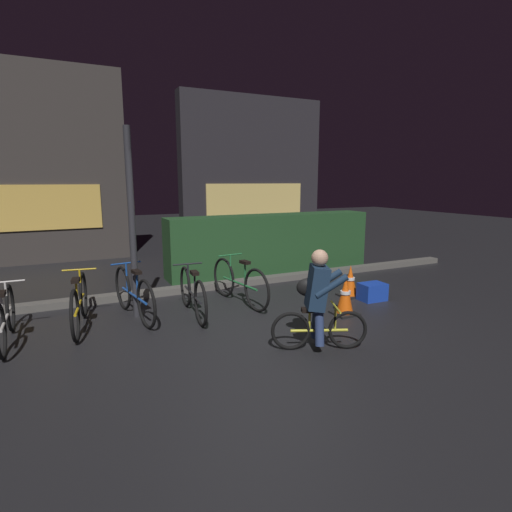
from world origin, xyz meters
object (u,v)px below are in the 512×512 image
at_px(parked_bike_center_right, 192,293).
at_px(parked_bike_right_mid, 239,282).
at_px(street_post, 132,225).
at_px(parked_bike_center_left, 134,294).
at_px(blue_crate, 372,292).
at_px(parked_bike_leftmost, 6,317).
at_px(parked_bike_left_mid, 79,303).
at_px(traffic_cone_near, 345,296).
at_px(cyclist, 318,299).
at_px(traffic_cone_far, 350,281).

height_order(parked_bike_center_right, parked_bike_right_mid, parked_bike_right_mid).
height_order(street_post, parked_bike_center_left, street_post).
distance_m(parked_bike_center_left, parked_bike_right_mid, 1.72).
distance_m(parked_bike_center_left, blue_crate, 3.96).
relative_size(parked_bike_leftmost, parked_bike_center_left, 0.94).
height_order(parked_bike_left_mid, parked_bike_center_left, parked_bike_center_left).
distance_m(street_post, parked_bike_center_left, 1.04).
distance_m(traffic_cone_near, cyclist, 1.48).
xyz_separation_m(parked_bike_center_left, traffic_cone_far, (3.67, -0.49, -0.09)).
xyz_separation_m(parked_bike_center_left, parked_bike_right_mid, (1.72, -0.02, -0.00)).
distance_m(traffic_cone_far, blue_crate, 0.43).
bearing_deg(cyclist, parked_bike_center_right, 141.21).
height_order(traffic_cone_near, cyclist, cyclist).
relative_size(parked_bike_right_mid, blue_crate, 3.93).
xyz_separation_m(parked_bike_left_mid, parked_bike_center_left, (0.75, 0.09, 0.01)).
distance_m(parked_bike_right_mid, cyclist, 2.14).
xyz_separation_m(street_post, parked_bike_right_mid, (1.68, -0.07, -1.04)).
bearing_deg(traffic_cone_far, traffic_cone_near, -132.86).
distance_m(parked_bike_center_left, parked_bike_center_right, 0.87).
distance_m(blue_crate, cyclist, 2.46).
height_order(street_post, cyclist, street_post).
height_order(parked_bike_leftmost, parked_bike_right_mid, parked_bike_right_mid).
relative_size(parked_bike_right_mid, traffic_cone_near, 2.81).
relative_size(parked_bike_center_right, traffic_cone_near, 2.70).
relative_size(traffic_cone_near, traffic_cone_far, 1.08).
relative_size(street_post, parked_bike_leftmost, 1.71).
xyz_separation_m(street_post, parked_bike_center_right, (0.79, -0.32, -1.06)).
bearing_deg(parked_bike_left_mid, cyclist, -120.01).
bearing_deg(blue_crate, cyclist, -147.56).
height_order(traffic_cone_near, traffic_cone_far, traffic_cone_near).
xyz_separation_m(parked_bike_right_mid, traffic_cone_near, (1.25, -1.23, -0.07)).
bearing_deg(parked_bike_right_mid, street_post, 79.33).
xyz_separation_m(parked_bike_center_left, blue_crate, (3.87, -0.85, -0.21)).
relative_size(blue_crate, cyclist, 0.35).
relative_size(parked_bike_leftmost, traffic_cone_far, 2.88).
distance_m(parked_bike_left_mid, traffic_cone_near, 3.89).
relative_size(parked_bike_leftmost, blue_crate, 3.72).
bearing_deg(parked_bike_center_left, parked_bike_leftmost, 90.99).
distance_m(parked_bike_leftmost, parked_bike_right_mid, 3.35).
bearing_deg(traffic_cone_near, cyclist, -141.74).
bearing_deg(parked_bike_center_right, traffic_cone_near, -110.97).
height_order(parked_bike_center_left, cyclist, cyclist).
bearing_deg(blue_crate, parked_bike_center_right, 169.13).
bearing_deg(traffic_cone_far, parked_bike_right_mid, 166.38).
bearing_deg(parked_bike_leftmost, blue_crate, -95.36).
distance_m(parked_bike_left_mid, blue_crate, 4.68).
distance_m(street_post, parked_bike_leftmost, 2.00).
bearing_deg(parked_bike_leftmost, parked_bike_left_mid, -76.52).
bearing_deg(parked_bike_leftmost, parked_bike_right_mid, -84.84).
bearing_deg(street_post, parked_bike_right_mid, -2.36).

